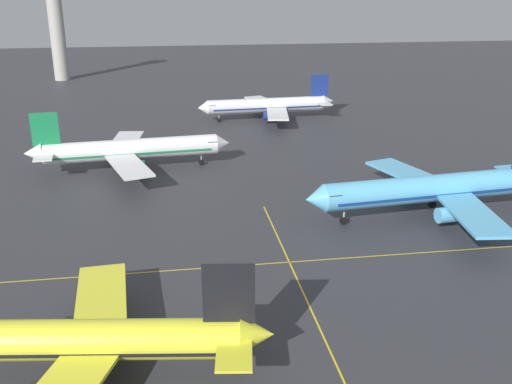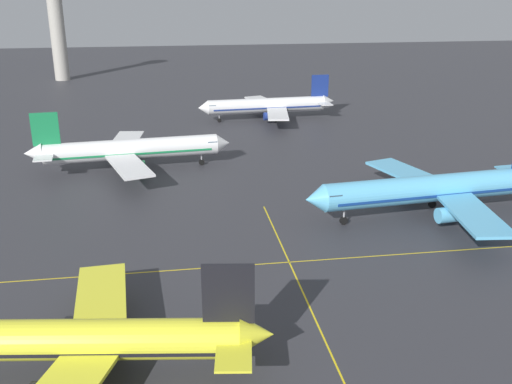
{
  "view_description": "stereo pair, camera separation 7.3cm",
  "coord_description": "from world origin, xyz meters",
  "px_view_note": "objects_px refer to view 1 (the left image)",
  "views": [
    {
      "loc": [
        -14.34,
        -34.32,
        33.64
      ],
      "look_at": [
        -2.2,
        44.29,
        4.79
      ],
      "focal_mm": 40.81,
      "sensor_mm": 36.0,
      "label": 1
    },
    {
      "loc": [
        -14.27,
        -34.33,
        33.64
      ],
      "look_at": [
        -2.2,
        44.29,
        4.79
      ],
      "focal_mm": 40.81,
      "sensor_mm": 36.0,
      "label": 2
    }
  ],
  "objects_px": {
    "airliner_front_gate": "(74,340)",
    "airliner_far_left_stand": "(268,105)",
    "airliner_second_row": "(435,188)",
    "airliner_third_row": "(129,150)",
    "control_tower": "(56,21)"
  },
  "relations": [
    {
      "from": "airliner_second_row",
      "to": "airliner_front_gate",
      "type": "bearing_deg",
      "value": -146.88
    },
    {
      "from": "airliner_third_row",
      "to": "airliner_front_gate",
      "type": "bearing_deg",
      "value": -91.63
    },
    {
      "from": "airliner_front_gate",
      "to": "airliner_second_row",
      "type": "distance_m",
      "value": 57.81
    },
    {
      "from": "airliner_front_gate",
      "to": "airliner_third_row",
      "type": "distance_m",
      "value": 61.63
    },
    {
      "from": "airliner_third_row",
      "to": "airliner_far_left_stand",
      "type": "relative_size",
      "value": 1.06
    },
    {
      "from": "airliner_third_row",
      "to": "control_tower",
      "type": "distance_m",
      "value": 118.2
    },
    {
      "from": "airliner_far_left_stand",
      "to": "control_tower",
      "type": "distance_m",
      "value": 99.39
    },
    {
      "from": "airliner_second_row",
      "to": "control_tower",
      "type": "bearing_deg",
      "value": 118.05
    },
    {
      "from": "airliner_front_gate",
      "to": "airliner_third_row",
      "type": "height_order",
      "value": "airliner_third_row"
    },
    {
      "from": "airliner_second_row",
      "to": "airliner_far_left_stand",
      "type": "relative_size",
      "value": 1.14
    },
    {
      "from": "airliner_second_row",
      "to": "airliner_third_row",
      "type": "xyz_separation_m",
      "value": [
        -46.67,
        30.02,
        -0.3
      ]
    },
    {
      "from": "airliner_third_row",
      "to": "control_tower",
      "type": "bearing_deg",
      "value": 104.68
    },
    {
      "from": "airliner_far_left_stand",
      "to": "airliner_second_row",
      "type": "bearing_deg",
      "value": -78.63
    },
    {
      "from": "airliner_front_gate",
      "to": "airliner_far_left_stand",
      "type": "distance_m",
      "value": 105.41
    },
    {
      "from": "airliner_third_row",
      "to": "control_tower",
      "type": "xyz_separation_m",
      "value": [
        -29.66,
        113.23,
        16.45
      ]
    }
  ]
}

